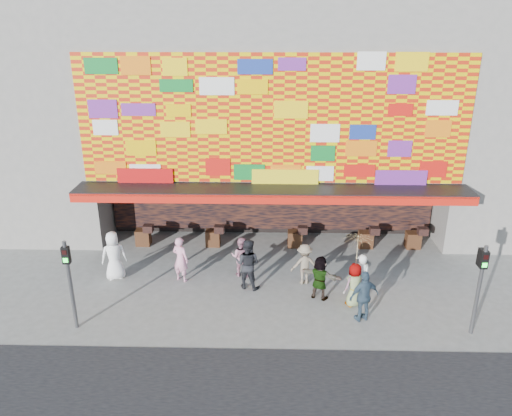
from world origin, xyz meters
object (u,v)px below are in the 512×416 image
object	(u,v)px
ped_d	(304,264)
parasol	(357,248)
ped_a	(114,256)
ped_e	(364,296)
ped_i	(241,257)
ped_c	(248,264)
signal_left	(69,275)
ped_g	(354,285)
ped_f	(320,278)
ped_h	(360,278)
ped_b	(180,259)
signal_right	(480,280)

from	to	relation	value
ped_d	parasol	distance (m)	2.56
ped_a	ped_d	world-z (taller)	ped_a
ped_e	ped_i	xyz separation A→B (m)	(-4.09, 2.90, -0.11)
ped_c	ped_e	size ratio (longest dim) A/B	1.08
signal_left	ped_g	world-z (taller)	signal_left
ped_e	ped_g	xyz separation A→B (m)	(-0.16, 0.89, -0.10)
ped_c	ped_f	xyz separation A→B (m)	(2.53, -0.69, -0.15)
ped_a	ped_e	bearing A→B (deg)	144.93
ped_i	ped_h	bearing A→B (deg)	169.01
ped_e	ped_b	bearing A→B (deg)	-42.39
ped_f	ped_g	size ratio (longest dim) A/B	1.03
ped_g	parasol	size ratio (longest dim) A/B	0.83
ped_e	ped_c	bearing A→B (deg)	-48.92
ped_b	ped_i	distance (m)	2.25
ped_a	ped_i	xyz separation A→B (m)	(4.69, 0.37, -0.17)
ped_e	ped_g	distance (m)	0.92
signal_left	ped_i	world-z (taller)	signal_left
ped_b	ped_g	xyz separation A→B (m)	(6.13, -1.54, -0.10)
signal_right	parasol	bearing A→B (deg)	155.97
ped_d	ped_g	distance (m)	2.15
ped_d	ped_g	size ratio (longest dim) A/B	1.00
ped_e	ped_i	size ratio (longest dim) A/B	1.14
ped_b	ped_g	size ratio (longest dim) A/B	1.12
ped_i	parasol	size ratio (longest dim) A/B	0.83
ped_h	signal_right	bearing A→B (deg)	145.71
ped_c	signal_left	bearing A→B (deg)	44.78
signal_right	ped_b	world-z (taller)	signal_right
ped_c	ped_f	distance (m)	2.62
ped_b	ped_c	distance (m)	2.53
ped_h	ped_i	distance (m)	4.51
signal_left	ped_g	bearing A→B (deg)	9.67
ped_f	ped_e	bearing A→B (deg)	159.79
ped_i	ped_d	bearing A→B (deg)	178.01
ped_b	parasol	xyz separation A→B (m)	(6.13, -1.54, 1.28)
signal_right	ped_e	bearing A→B (deg)	169.02
ped_d	parasol	bearing A→B (deg)	126.32
ped_g	ped_h	distance (m)	0.40
ped_b	ped_f	world-z (taller)	ped_b
ped_e	parasol	bearing A→B (deg)	-100.99
ped_a	ped_i	distance (m)	4.70
ped_e	ped_g	bearing A→B (deg)	-100.99
ped_b	ped_h	distance (m)	6.49
signal_left	ped_f	xyz separation A→B (m)	(7.85, 1.95, -1.06)
signal_left	ped_e	distance (m)	9.21
signal_right	ped_h	bearing A→B (deg)	150.14
signal_left	signal_right	bearing A→B (deg)	0.00
ped_a	parasol	bearing A→B (deg)	150.26
ped_h	ped_d	bearing A→B (deg)	-36.72
ped_a	parasol	world-z (taller)	parasol
parasol	signal_right	bearing A→B (deg)	-24.03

